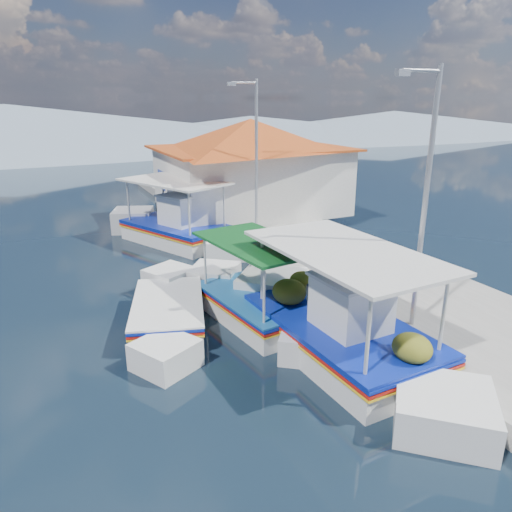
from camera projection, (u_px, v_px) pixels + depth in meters
name	position (u px, v px, depth m)	size (l,w,h in m)	color
ground	(287.00, 445.00, 8.46)	(160.00, 160.00, 0.00)	black
quay	(356.00, 274.00, 15.93)	(5.00, 44.00, 0.50)	#9C9892
bollards	(315.00, 280.00, 14.31)	(0.20, 17.20, 0.30)	#A5A8AD
main_caique	(338.00, 330.00, 11.41)	(2.81, 8.78, 2.89)	white
caique_green_canopy	(256.00, 306.00, 13.22)	(2.55, 6.60, 2.49)	white
caique_blue_hull	(167.00, 315.00, 12.85)	(2.95, 5.83, 1.08)	white
caique_far	(177.00, 230.00, 20.24)	(4.62, 7.56, 2.91)	white
harbor_building	(251.00, 165.00, 22.99)	(10.49, 10.49, 4.40)	silver
lamp_post_near	(424.00, 190.00, 10.80)	(1.21, 0.14, 6.00)	#A5A8AD
lamp_post_far	(254.00, 151.00, 18.53)	(1.21, 0.14, 6.00)	#A5A8AD
mountain_ridge	(113.00, 131.00, 58.57)	(171.40, 96.00, 5.50)	slate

